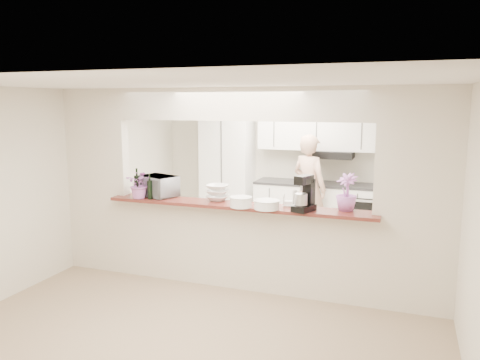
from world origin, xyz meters
The scene contains 19 objects.
floor centered at (0.00, 0.00, 0.00)m, with size 6.00×6.00×0.00m, color #9F876C.
tile_overlay centered at (0.00, 1.55, 0.01)m, with size 5.00×2.90×0.01m, color beige.
partition centered at (0.00, 0.00, 1.48)m, with size 5.00×0.15×2.50m.
bar_counter centered at (0.00, 0.00, 0.58)m, with size 3.40×0.38×1.09m.
kitchen_cabinets centered at (-0.19, 2.72, 0.97)m, with size 3.15×0.62×2.25m.
refrigerator centered at (2.05, 2.65, 0.85)m, with size 0.75×0.70×1.70m, color #A1A1A6.
flower_left centered at (-1.30, -0.15, 1.27)m, with size 0.33×0.29×0.37m, color #D772C4.
wine_bottle_a centered at (-1.40, -0.06, 1.24)m, with size 0.08×0.08×0.38m.
wine_bottle_b centered at (-1.16, -0.15, 1.22)m, with size 0.06×0.06×0.32m.
toaster_oven centered at (-1.15, 0.05, 1.23)m, with size 0.50×0.34×0.28m, color #A2A3A7.
serving_bowls centered at (-0.30, 0.05, 1.19)m, with size 0.27×0.27×0.20m, color white.
plate_stack_a centered at (0.10, -0.19, 1.15)m, with size 0.27×0.27×0.12m.
plate_stack_b centered at (0.42, -0.19, 1.14)m, with size 0.30×0.30×0.11m.
red_bowl centered at (0.09, -0.03, 1.12)m, with size 0.14×0.14×0.06m, color maroon.
tan_bowl centered at (0.40, 0.08, 1.12)m, with size 0.14×0.14×0.06m, color tan.
utensil_caddy centered at (0.66, 0.05, 1.17)m, with size 0.23×0.16×0.20m.
stand_mixer centered at (0.85, -0.14, 1.28)m, with size 0.26×0.32×0.42m.
flower_right centered at (1.30, 0.05, 1.31)m, with size 0.24×0.24×0.43m, color #C173D5.
person centered at (0.42, 2.30, 0.90)m, with size 0.66×0.43×1.80m, color tan.
Camera 1 is at (1.93, -5.31, 2.31)m, focal length 35.00 mm.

